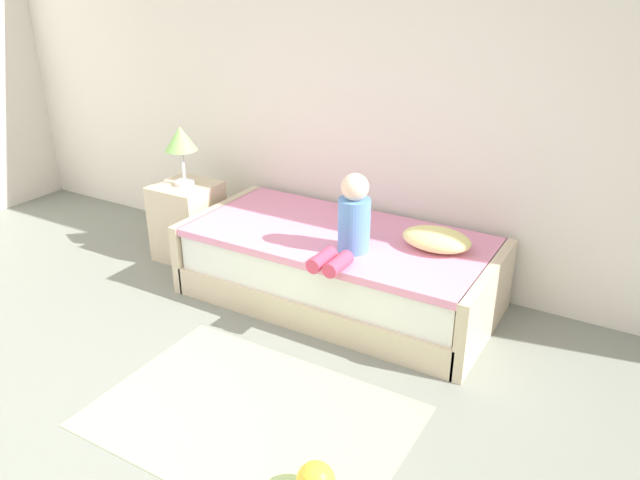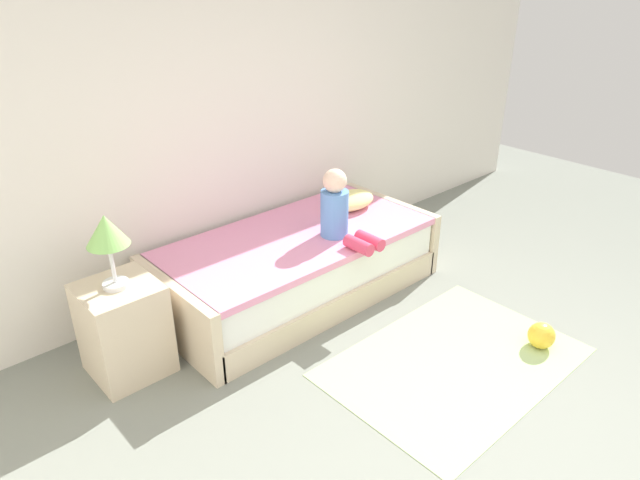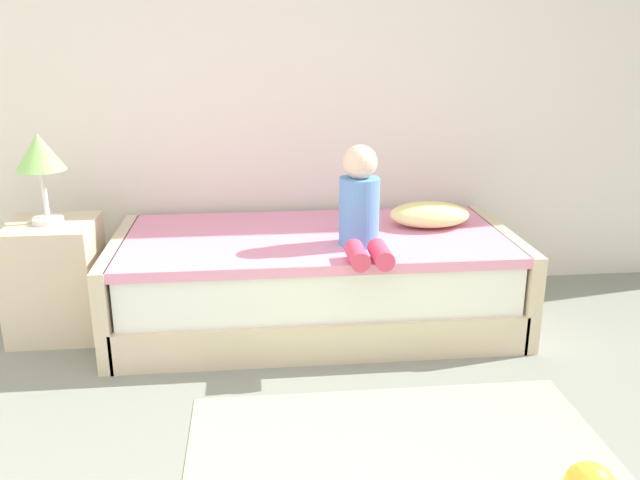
% 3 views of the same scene
% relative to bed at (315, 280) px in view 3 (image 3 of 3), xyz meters
% --- Properties ---
extents(wall_rear, '(7.20, 0.10, 2.90)m').
position_rel_bed_xyz_m(wall_rear, '(-0.01, 0.60, 1.20)').
color(wall_rear, silver).
rests_on(wall_rear, ground).
extents(bed, '(2.11, 1.00, 0.50)m').
position_rel_bed_xyz_m(bed, '(0.00, 0.00, 0.00)').
color(bed, beige).
rests_on(bed, ground).
extents(nightstand, '(0.44, 0.44, 0.60)m').
position_rel_bed_xyz_m(nightstand, '(-1.35, 0.02, 0.05)').
color(nightstand, beige).
rests_on(nightstand, ground).
extents(table_lamp, '(0.24, 0.24, 0.45)m').
position_rel_bed_xyz_m(table_lamp, '(-1.35, 0.02, 0.69)').
color(table_lamp, silver).
rests_on(table_lamp, nightstand).
extents(child_figure, '(0.20, 0.51, 0.50)m').
position_rel_bed_xyz_m(child_figure, '(0.20, -0.23, 0.46)').
color(child_figure, '#598CD1').
rests_on(child_figure, bed).
extents(pillow, '(0.44, 0.30, 0.13)m').
position_rel_bed_xyz_m(pillow, '(0.64, 0.10, 0.32)').
color(pillow, '#F2E58C').
rests_on(pillow, bed).
extents(area_rug, '(1.60, 1.10, 0.01)m').
position_rel_bed_xyz_m(area_rug, '(0.20, -1.30, -0.24)').
color(area_rug, '#B2D189').
rests_on(area_rug, ground).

